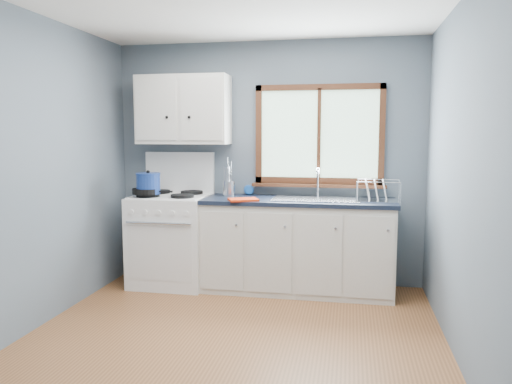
% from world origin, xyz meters
% --- Properties ---
extents(floor, '(3.20, 3.60, 0.02)m').
position_xyz_m(floor, '(0.00, 0.00, -0.01)').
color(floor, brown).
rests_on(floor, ground).
extents(wall_back, '(3.20, 0.02, 2.50)m').
position_xyz_m(wall_back, '(0.00, 1.81, 1.25)').
color(wall_back, slate).
rests_on(wall_back, ground).
extents(wall_front, '(3.20, 0.02, 2.50)m').
position_xyz_m(wall_front, '(0.00, -1.81, 1.25)').
color(wall_front, slate).
rests_on(wall_front, ground).
extents(wall_left, '(0.02, 3.60, 2.50)m').
position_xyz_m(wall_left, '(-1.61, 0.00, 1.25)').
color(wall_left, slate).
rests_on(wall_left, ground).
extents(wall_right, '(0.02, 3.60, 2.50)m').
position_xyz_m(wall_right, '(1.61, 0.00, 1.25)').
color(wall_right, slate).
rests_on(wall_right, ground).
extents(gas_range, '(0.76, 0.69, 1.36)m').
position_xyz_m(gas_range, '(-0.95, 1.47, 0.49)').
color(gas_range, white).
rests_on(gas_range, floor).
extents(base_cabinets, '(1.85, 0.60, 0.88)m').
position_xyz_m(base_cabinets, '(0.36, 1.49, 0.41)').
color(base_cabinets, silver).
rests_on(base_cabinets, floor).
extents(countertop, '(1.89, 0.64, 0.04)m').
position_xyz_m(countertop, '(0.36, 1.49, 0.90)').
color(countertop, black).
rests_on(countertop, base_cabinets).
extents(sink, '(0.84, 0.46, 0.44)m').
position_xyz_m(sink, '(0.54, 1.49, 0.86)').
color(sink, silver).
rests_on(sink, countertop).
extents(window, '(1.36, 0.10, 1.03)m').
position_xyz_m(window, '(0.54, 1.77, 1.48)').
color(window, '#9EC6A8').
rests_on(window, wall_back).
extents(upper_cabinets, '(0.95, 0.35, 0.70)m').
position_xyz_m(upper_cabinets, '(-0.85, 1.63, 1.80)').
color(upper_cabinets, silver).
rests_on(upper_cabinets, wall_back).
extents(skillet, '(0.41, 0.28, 0.05)m').
position_xyz_m(skillet, '(-1.14, 1.30, 0.99)').
color(skillet, black).
rests_on(skillet, gas_range).
extents(stockpot, '(0.27, 0.27, 0.24)m').
position_xyz_m(stockpot, '(-1.12, 1.30, 1.07)').
color(stockpot, navy).
rests_on(stockpot, gas_range).
extents(utensil_crock, '(0.14, 0.14, 0.40)m').
position_xyz_m(utensil_crock, '(-0.36, 1.59, 1.00)').
color(utensil_crock, silver).
rests_on(utensil_crock, countertop).
extents(thermos, '(0.08, 0.08, 0.30)m').
position_xyz_m(thermos, '(-0.39, 1.62, 1.07)').
color(thermos, silver).
rests_on(thermos, countertop).
extents(soap_bottle, '(0.13, 0.13, 0.26)m').
position_xyz_m(soap_bottle, '(-0.18, 1.72, 1.05)').
color(soap_bottle, '#1651A5').
rests_on(soap_bottle, countertop).
extents(dish_towel, '(0.33, 0.29, 0.02)m').
position_xyz_m(dish_towel, '(-0.15, 1.27, 0.93)').
color(dish_towel, red).
rests_on(dish_towel, countertop).
extents(dish_rack, '(0.42, 0.33, 0.21)m').
position_xyz_m(dish_rack, '(1.11, 1.45, 0.98)').
color(dish_rack, silver).
rests_on(dish_rack, countertop).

